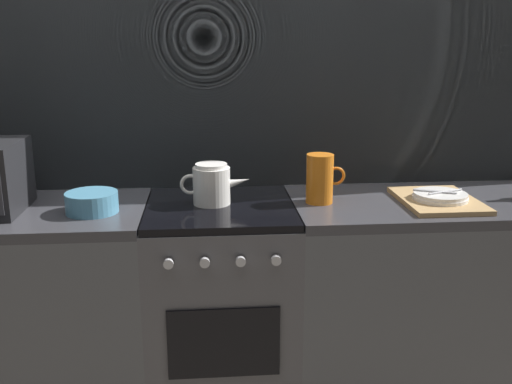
{
  "coord_description": "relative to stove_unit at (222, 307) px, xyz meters",
  "views": [
    {
      "loc": [
        -0.05,
        -2.25,
        1.55
      ],
      "look_at": [
        0.15,
        0.0,
        0.95
      ],
      "focal_mm": 40.64,
      "sensor_mm": 36.0,
      "label": 1
    }
  ],
  "objects": [
    {
      "name": "dish_pile",
      "position": [
        0.89,
        -0.05,
        0.47
      ],
      "size": [
        0.3,
        0.4,
        0.06
      ],
      "color": "tan",
      "rests_on": "counter_right"
    },
    {
      "name": "counter_right",
      "position": [
        0.9,
        0.0,
        0.0
      ],
      "size": [
        1.2,
        0.6,
        0.9
      ],
      "color": "#515459",
      "rests_on": "ground_plane"
    },
    {
      "name": "pitcher",
      "position": [
        0.41,
        -0.0,
        0.55
      ],
      "size": [
        0.16,
        0.11,
        0.2
      ],
      "color": "orange",
      "rests_on": "counter_right"
    },
    {
      "name": "counter_left",
      "position": [
        -0.9,
        0.0,
        0.0
      ],
      "size": [
        1.2,
        0.6,
        0.9
      ],
      "color": "#515459",
      "rests_on": "ground_plane"
    },
    {
      "name": "mixing_bowl",
      "position": [
        -0.49,
        -0.06,
        0.49
      ],
      "size": [
        0.2,
        0.2,
        0.08
      ],
      "primitive_type": "cylinder",
      "color": "teal",
      "rests_on": "counter_left"
    },
    {
      "name": "back_wall",
      "position": [
        0.0,
        0.32,
        0.75
      ],
      "size": [
        3.6,
        0.05,
        2.4
      ],
      "color": "gray",
      "rests_on": "ground_plane"
    },
    {
      "name": "stove_unit",
      "position": [
        0.0,
        0.0,
        0.0
      ],
      "size": [
        0.6,
        0.63,
        0.9
      ],
      "color": "#4C4C51",
      "rests_on": "ground_plane"
    },
    {
      "name": "kettle",
      "position": [
        -0.03,
        0.02,
        0.53
      ],
      "size": [
        0.28,
        0.15,
        0.17
      ],
      "color": "white",
      "rests_on": "stove_unit"
    }
  ]
}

